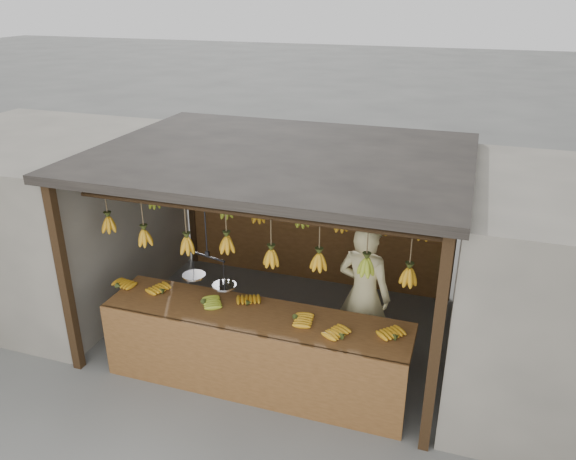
% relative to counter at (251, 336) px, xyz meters
% --- Properties ---
extents(ground, '(80.00, 80.00, 0.00)m').
position_rel_counter_xyz_m(ground, '(-0.09, 1.23, -0.70)').
color(ground, '#5B5B57').
extents(stall, '(4.30, 3.30, 2.40)m').
position_rel_counter_xyz_m(stall, '(-0.09, 1.56, 1.27)').
color(stall, black).
rests_on(stall, ground).
extents(neighbor_left, '(3.00, 3.00, 2.30)m').
position_rel_counter_xyz_m(neighbor_left, '(-3.69, 1.23, 0.45)').
color(neighbor_left, slate).
rests_on(neighbor_left, ground).
extents(counter, '(3.50, 0.77, 0.96)m').
position_rel_counter_xyz_m(counter, '(0.00, 0.00, 0.00)').
color(counter, brown).
rests_on(counter, ground).
extents(hanging_bananas, '(3.63, 2.25, 0.38)m').
position_rel_counter_xyz_m(hanging_bananas, '(-0.09, 1.23, 0.91)').
color(hanging_bananas, orange).
rests_on(hanging_bananas, ground).
extents(balance_scale, '(0.67, 0.36, 0.86)m').
position_rel_counter_xyz_m(balance_scale, '(-0.58, 0.23, 0.50)').
color(balance_scale, black).
rests_on(balance_scale, ground).
extents(vendor, '(0.72, 0.56, 1.76)m').
position_rel_counter_xyz_m(vendor, '(1.03, 0.94, 0.18)').
color(vendor, beige).
rests_on(vendor, ground).
extents(bag_bundles, '(0.08, 0.26, 1.21)m').
position_rel_counter_xyz_m(bag_bundles, '(1.85, 2.58, 0.29)').
color(bag_bundles, '#1426BF').
rests_on(bag_bundles, ground).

